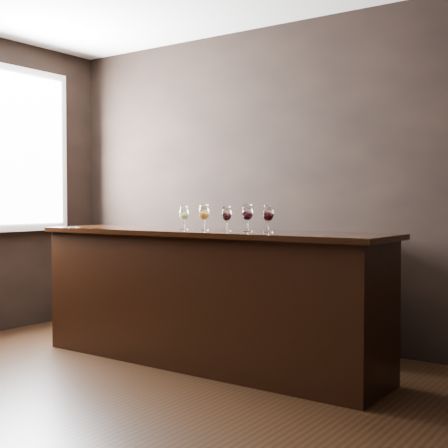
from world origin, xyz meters
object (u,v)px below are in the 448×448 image
Objects in this scene: back_bar_shelf at (209,283)px; glass_white at (184,214)px; glass_red_b at (247,213)px; glass_red_c at (268,214)px; glass_red_a at (227,214)px; bar_counter at (205,300)px; glass_amber at (204,213)px.

glass_white reaches higher than back_bar_shelf.
glass_red_b is 0.19m from glass_red_c.
glass_red_b is (0.18, 0.00, 0.01)m from glass_red_a.
glass_red_c is (0.37, -0.03, 0.01)m from glass_red_a.
bar_counter is 0.66m from glass_amber.
glass_red_b is (0.38, 0.02, 0.00)m from glass_amber.
glass_red_b is at bearing 4.03° from bar_counter.
glass_white is at bearing -177.43° from glass_amber.
glass_white is at bearing -66.19° from back_bar_shelf.
bar_counter is 0.99m from back_bar_shelf.
bar_counter is 15.61× the size of glass_red_a.
bar_counter is 0.68m from glass_red_a.
bar_counter is 0.76m from glass_red_b.
glass_white is 0.95× the size of glass_red_c.
glass_red_a reaches higher than back_bar_shelf.
back_bar_shelf is at bearing 143.76° from glass_red_c.
glass_red_a is at bearing 176.12° from glass_red_c.
glass_white is 0.39m from glass_red_a.
glass_white is at bearing -176.68° from glass_red_a.
back_bar_shelf is 13.92× the size of glass_red_b.
bar_counter is 14.94× the size of glass_red_c.
glass_red_a is 0.96× the size of glass_red_c.
bar_counter is at bearing -176.65° from glass_red_b.
back_bar_shelf is 1.11m from glass_white.
bar_counter is 14.34× the size of glass_red_b.
glass_red_b reaches higher than glass_white.
glass_red_c reaches higher than back_bar_shelf.
back_bar_shelf is at bearing 139.45° from glass_red_b.
glass_amber is 0.38m from glass_red_b.
back_bar_shelf is at bearing 133.17° from glass_red_a.
glass_white is (0.36, -0.82, 0.65)m from back_bar_shelf.
glass_red_b is at bearing 2.40° from glass_white.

